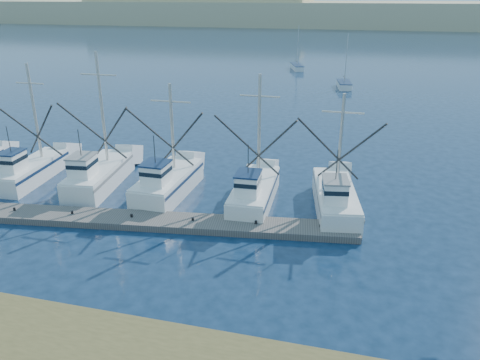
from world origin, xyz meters
name	(u,v)px	position (x,y,z in m)	size (l,w,h in m)	color
ground	(225,289)	(0.00, 0.00, 0.00)	(500.00, 500.00, 0.00)	#0C2035
floating_dock	(102,218)	(-9.77, 5.18, 0.22)	(32.71, 2.18, 0.44)	#635D58
dune_ridge	(354,14)	(0.00, 210.00, 5.00)	(360.00, 60.00, 10.00)	tan
trawler_fleet	(144,181)	(-9.08, 10.14, 0.98)	(32.62, 8.39, 9.92)	white
sailboat_near	(344,85)	(3.21, 55.75, 0.50)	(2.65, 5.41, 8.10)	white
sailboat_far	(297,67)	(-6.51, 72.58, 0.50)	(3.40, 6.28, 8.10)	white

